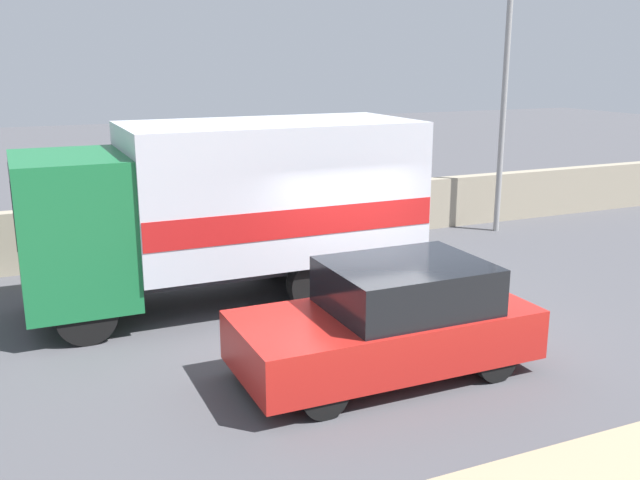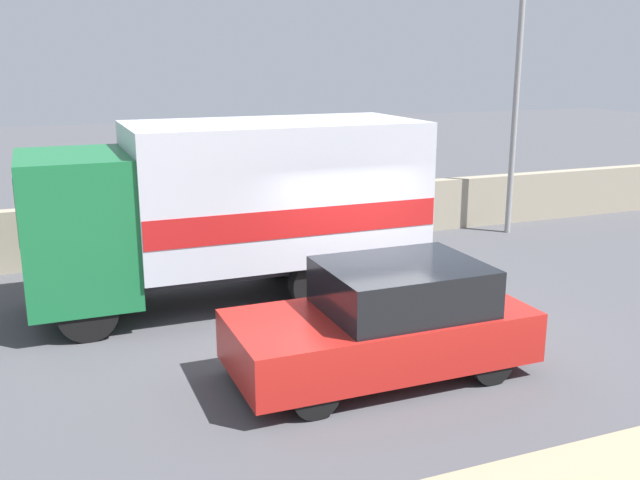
% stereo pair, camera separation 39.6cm
% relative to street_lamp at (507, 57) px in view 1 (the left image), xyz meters
% --- Properties ---
extents(ground_plane, '(80.00, 80.00, 0.00)m').
position_rel_street_lamp_xyz_m(ground_plane, '(-6.02, -5.19, -4.25)').
color(ground_plane, '#47474C').
extents(stone_wall_backdrop, '(60.00, 0.35, 1.27)m').
position_rel_street_lamp_xyz_m(stone_wall_backdrop, '(-6.02, 0.95, -3.62)').
color(stone_wall_backdrop, gray).
rests_on(stone_wall_backdrop, ground_plane).
extents(street_lamp, '(0.56, 0.28, 7.40)m').
position_rel_street_lamp_xyz_m(street_lamp, '(0.00, 0.00, 0.00)').
color(street_lamp, gray).
rests_on(street_lamp, ground_plane).
extents(box_truck, '(6.79, 2.54, 3.16)m').
position_rel_street_lamp_xyz_m(box_truck, '(-7.58, -2.40, -2.48)').
color(box_truck, '#196B38').
rests_on(box_truck, ground_plane).
extents(car_hatchback, '(4.09, 1.85, 1.55)m').
position_rel_street_lamp_xyz_m(car_hatchback, '(-6.58, -6.21, -3.50)').
color(car_hatchback, '#B21E19').
rests_on(car_hatchback, ground_plane).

